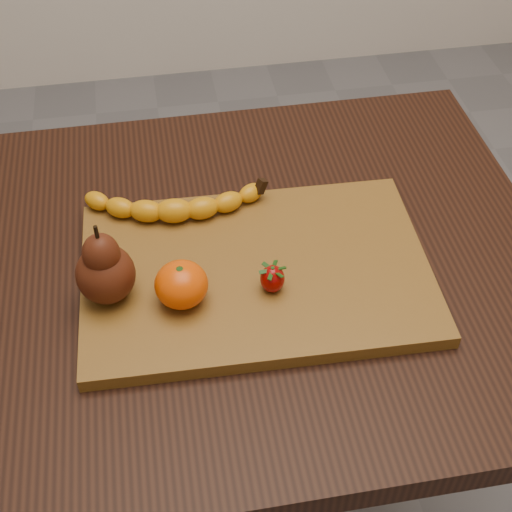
{
  "coord_description": "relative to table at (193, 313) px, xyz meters",
  "views": [
    {
      "loc": [
        -0.02,
        -0.66,
        1.45
      ],
      "look_at": [
        0.09,
        -0.04,
        0.8
      ],
      "focal_mm": 50.0,
      "sensor_mm": 36.0,
      "label": 1
    }
  ],
  "objects": [
    {
      "name": "banana",
      "position": [
        -0.01,
        0.07,
        0.13
      ],
      "size": [
        0.22,
        0.08,
        0.03
      ],
      "primitive_type": null,
      "rotation": [
        0.0,
        0.0,
        -0.09
      ],
      "color": "orange",
      "rests_on": "cutting_board"
    },
    {
      "name": "mandarin",
      "position": [
        -0.01,
        -0.08,
        0.15
      ],
      "size": [
        0.07,
        0.07,
        0.06
      ],
      "primitive_type": "ellipsoid",
      "rotation": [
        0.0,
        0.0,
        0.04
      ],
      "color": "#EF4B02",
      "rests_on": "cutting_board"
    },
    {
      "name": "table",
      "position": [
        0.0,
        0.0,
        0.0
      ],
      "size": [
        1.0,
        0.7,
        0.76
      ],
      "color": "black",
      "rests_on": "ground"
    },
    {
      "name": "pear",
      "position": [
        -0.1,
        -0.05,
        0.17
      ],
      "size": [
        0.1,
        0.1,
        0.11
      ],
      "primitive_type": null,
      "rotation": [
        0.0,
        0.0,
        -0.43
      ],
      "color": "#4E1D0C",
      "rests_on": "cutting_board"
    },
    {
      "name": "cutting_board",
      "position": [
        0.09,
        -0.04,
        0.11
      ],
      "size": [
        0.46,
        0.31,
        0.02
      ],
      "primitive_type": "cube",
      "rotation": [
        0.0,
        0.0,
        -0.03
      ],
      "color": "brown",
      "rests_on": "table"
    },
    {
      "name": "strawberry",
      "position": [
        0.1,
        -0.08,
        0.14
      ],
      "size": [
        0.03,
        0.03,
        0.04
      ],
      "primitive_type": null,
      "rotation": [
        0.0,
        0.0,
        0.09
      ],
      "color": "#950504",
      "rests_on": "cutting_board"
    }
  ]
}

